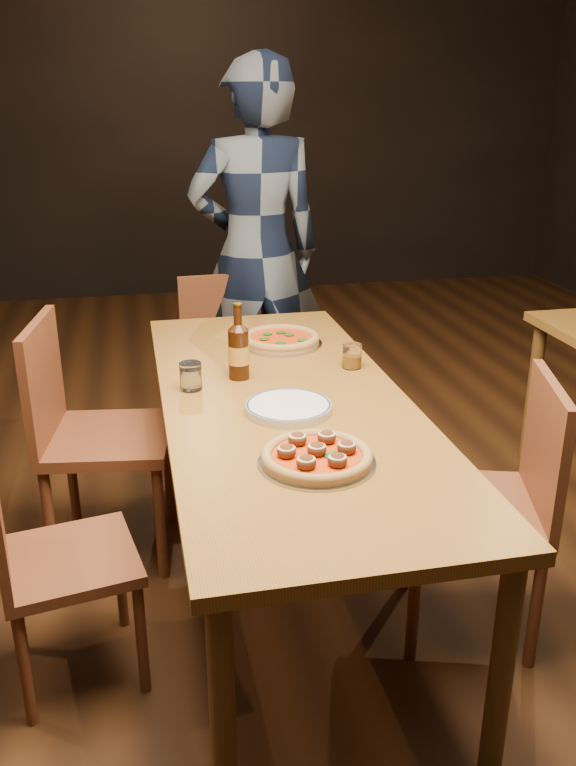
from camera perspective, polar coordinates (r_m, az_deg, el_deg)
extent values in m
plane|color=black|center=(2.84, -0.22, -15.28)|extent=(9.00, 9.00, 0.00)
plane|color=black|center=(6.75, -8.56, 19.33)|extent=(7.00, 0.00, 7.00)
cube|color=brown|center=(2.47, -0.24, -1.54)|extent=(0.80, 2.00, 0.04)
cylinder|color=brown|center=(1.86, -4.99, -24.56)|extent=(0.06, 0.06, 0.71)
cylinder|color=brown|center=(3.44, -9.01, -1.85)|extent=(0.06, 0.06, 0.71)
cylinder|color=brown|center=(2.02, 15.92, -20.91)|extent=(0.06, 0.06, 0.71)
cylinder|color=brown|center=(3.53, 2.05, -0.97)|extent=(0.06, 0.06, 0.71)
cylinder|color=brown|center=(3.73, 18.19, -0.83)|extent=(0.06, 0.06, 0.71)
cylinder|color=#B7B7BF|center=(2.04, 2.20, -6.05)|extent=(0.32, 0.32, 0.01)
cylinder|color=#B5894B|center=(2.03, 2.20, -5.77)|extent=(0.30, 0.30, 0.02)
torus|color=#B5894B|center=(2.03, 2.21, -5.56)|extent=(0.30, 0.30, 0.03)
cylinder|color=#B3140A|center=(2.03, 2.21, -5.51)|extent=(0.24, 0.24, 0.00)
cylinder|color=#B7B7BF|center=(3.00, -0.54, 3.04)|extent=(0.33, 0.33, 0.01)
cylinder|color=#B5894B|center=(2.99, -0.55, 3.28)|extent=(0.30, 0.30, 0.02)
torus|color=#B5894B|center=(2.99, -0.55, 3.46)|extent=(0.31, 0.31, 0.03)
cylinder|color=#B3140A|center=(2.99, -0.55, 3.50)|extent=(0.23, 0.23, 0.00)
cylinder|color=white|center=(2.35, 0.04, -1.90)|extent=(0.27, 0.27, 0.03)
cylinder|color=black|center=(2.61, -3.79, 2.20)|extent=(0.07, 0.07, 0.18)
cylinder|color=black|center=(2.57, -3.86, 5.00)|extent=(0.03, 0.03, 0.09)
cylinder|color=gold|center=(2.61, -3.79, 2.20)|extent=(0.07, 0.07, 0.07)
cylinder|color=white|center=(2.54, -7.44, 0.52)|extent=(0.08, 0.08, 0.09)
cylinder|color=#A86413|center=(2.73, 4.92, 2.07)|extent=(0.07, 0.07, 0.09)
imported|color=black|center=(3.83, -2.44, 9.89)|extent=(0.71, 0.49, 1.88)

